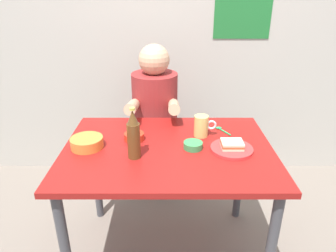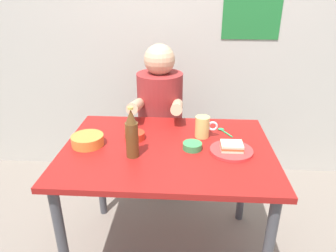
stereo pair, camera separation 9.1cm
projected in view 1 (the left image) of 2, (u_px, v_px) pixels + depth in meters
The scene contains 13 objects.
ground_plane at pixel (168, 251), 1.93m from camera, with size 6.00×6.00×0.00m, color slate.
wall_back at pixel (168, 17), 2.35m from camera, with size 4.40×0.09×2.60m.
dining_table at pixel (168, 162), 1.67m from camera, with size 1.10×0.80×0.74m.
stool at pixel (156, 153), 2.36m from camera, with size 0.34×0.34×0.45m.
person_seated at pixel (155, 102), 2.18m from camera, with size 0.33×0.56×0.72m.
plate_orange at pixel (232, 149), 1.60m from camera, with size 0.22×0.22×0.01m, color red.
sandwich at pixel (232, 144), 1.59m from camera, with size 0.11×0.09×0.04m.
beer_mug at pixel (202, 126), 1.73m from camera, with size 0.13×0.08×0.12m.
beer_bottle at pixel (133, 135), 1.49m from camera, with size 0.06×0.06×0.26m.
sauce_bowl_chili at pixel (134, 136), 1.70m from camera, with size 0.11×0.11×0.04m.
soup_bowl_orange at pixel (87, 142), 1.61m from camera, with size 0.17×0.17×0.05m.
dip_bowl_green at pixel (193, 145), 1.61m from camera, with size 0.10×0.10×0.03m.
spoon at pixel (221, 129), 1.82m from camera, with size 0.08×0.11×0.01m.
Camera 1 is at (0.00, -1.44, 1.51)m, focal length 33.07 mm.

